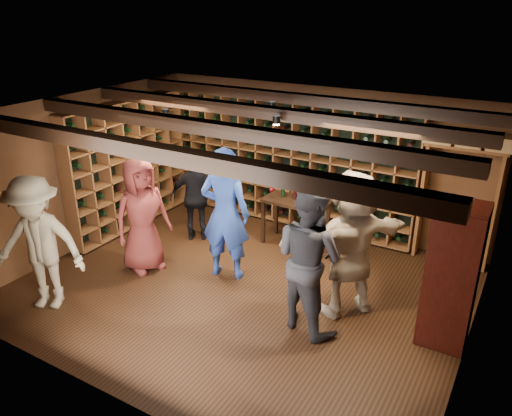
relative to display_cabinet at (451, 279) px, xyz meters
The scene contains 13 objects.
ground 2.85m from the display_cabinet, behind, with size 6.00×6.00×0.00m, color black.
room_shell 3.14m from the display_cabinet, behind, with size 6.00×6.00×6.00m.
wine_rack_back 3.89m from the display_cabinet, 146.67° to the left, with size 4.65×0.30×2.20m.
wine_rack_left 5.59m from the display_cabinet, behind, with size 0.30×2.65×2.20m.
crate_shelf 2.26m from the display_cabinet, 98.20° to the left, with size 1.20×0.32×2.07m.
display_cabinet is the anchor object (origin of this frame).
man_blue_shirt 3.11m from the display_cabinet, behind, with size 0.72×0.47×1.98m, color navy.
man_grey_suit 1.65m from the display_cabinet, 160.73° to the right, with size 0.93×0.72×1.91m, color black.
guest_red_floral 4.31m from the display_cabinet, behind, with size 0.86×0.56×1.76m, color maroon.
guest_woman_black 4.28m from the display_cabinet, 169.67° to the left, with size 0.89×0.37×1.51m, color black.
guest_khaki 5.11m from the display_cabinet, 158.21° to the right, with size 1.19×0.68×1.84m, color gray.
guest_beige 1.24m from the display_cabinet, behind, with size 1.80×0.57×1.95m, color tan.
tasting_table 3.01m from the display_cabinet, 152.51° to the left, with size 1.07×0.56×1.08m.
Camera 1 is at (3.28, -5.23, 3.84)m, focal length 35.00 mm.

